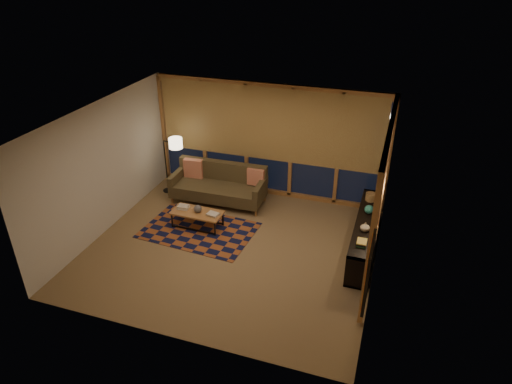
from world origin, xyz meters
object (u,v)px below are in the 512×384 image
(sofa, at_px, (218,185))
(coffee_table, at_px, (198,219))
(floor_lamp, at_px, (166,164))
(bookshelf, at_px, (365,234))

(sofa, bearing_deg, coffee_table, -91.75)
(sofa, relative_size, floor_lamp, 1.49)
(coffee_table, xyz_separation_m, bookshelf, (3.46, 0.31, 0.14))
(sofa, xyz_separation_m, bookshelf, (3.45, -0.83, -0.11))
(floor_lamp, bearing_deg, sofa, -0.05)
(sofa, bearing_deg, bookshelf, -14.77)
(floor_lamp, xyz_separation_m, bookshelf, (4.84, -0.95, -0.40))
(sofa, height_order, floor_lamp, floor_lamp)
(floor_lamp, distance_m, bookshelf, 4.95)
(sofa, distance_m, bookshelf, 3.55)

